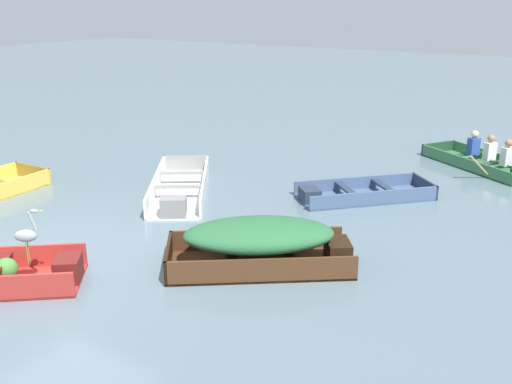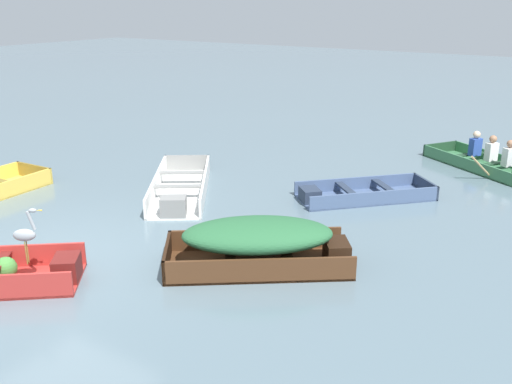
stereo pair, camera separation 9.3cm
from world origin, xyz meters
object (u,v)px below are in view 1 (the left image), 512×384
(rowboat_green_with_crew, at_px, (488,161))
(skiff_slate_blue_outer_moored, at_px, (359,194))
(skiff_dark_varnish_mid_moored, at_px, (261,240))
(skiff_white_near_moored, at_px, (180,189))
(heron_on_dinghy, at_px, (27,234))

(rowboat_green_with_crew, bearing_deg, skiff_slate_blue_outer_moored, -116.16)
(skiff_dark_varnish_mid_moored, bearing_deg, skiff_white_near_moored, 149.22)
(skiff_slate_blue_outer_moored, bearing_deg, skiff_white_near_moored, -150.32)
(skiff_white_near_moored, bearing_deg, skiff_dark_varnish_mid_moored, -30.78)
(rowboat_green_with_crew, bearing_deg, heron_on_dinghy, -113.16)
(skiff_dark_varnish_mid_moored, distance_m, heron_on_dinghy, 3.42)
(rowboat_green_with_crew, height_order, heron_on_dinghy, heron_on_dinghy)
(skiff_dark_varnish_mid_moored, relative_size, skiff_slate_blue_outer_moored, 1.09)
(skiff_dark_varnish_mid_moored, distance_m, rowboat_green_with_crew, 7.75)
(skiff_dark_varnish_mid_moored, height_order, skiff_slate_blue_outer_moored, skiff_dark_varnish_mid_moored)
(skiff_slate_blue_outer_moored, relative_size, rowboat_green_with_crew, 0.88)
(skiff_dark_varnish_mid_moored, relative_size, rowboat_green_with_crew, 0.96)
(skiff_white_near_moored, xyz_separation_m, skiff_slate_blue_outer_moored, (3.31, 1.89, -0.04))
(skiff_white_near_moored, height_order, heron_on_dinghy, heron_on_dinghy)
(rowboat_green_with_crew, relative_size, heron_on_dinghy, 3.74)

